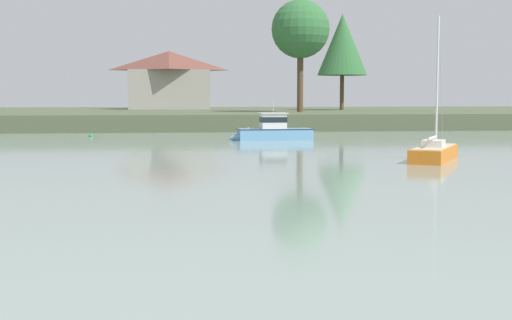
% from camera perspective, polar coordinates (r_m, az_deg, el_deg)
% --- Properties ---
extents(far_shore_bank, '(235.13, 56.53, 1.77)m').
position_cam_1_polar(far_shore_bank, '(100.95, -9.85, 3.45)').
color(far_shore_bank, '#4C563D').
rests_on(far_shore_bank, ground).
extents(sailboat_orange, '(4.79, 6.44, 8.76)m').
position_cam_1_polar(sailboat_orange, '(42.13, 14.02, 0.26)').
color(sailboat_orange, orange).
rests_on(sailboat_orange, ground).
extents(cruiser_skyblue, '(7.19, 2.33, 4.18)m').
position_cam_1_polar(cruiser_skyblue, '(59.85, 0.97, 2.09)').
color(cruiser_skyblue, '#669ECC').
rests_on(cruiser_skyblue, ground).
extents(mooring_buoy_green, '(0.36, 0.36, 0.41)m').
position_cam_1_polar(mooring_buoy_green, '(66.53, -13.03, 1.88)').
color(mooring_buoy_green, '#1E8C47').
rests_on(mooring_buoy_green, ground).
extents(shore_tree_left, '(6.98, 6.98, 13.40)m').
position_cam_1_polar(shore_tree_left, '(86.90, 3.57, 10.34)').
color(shore_tree_left, brown).
rests_on(shore_tree_left, far_shore_bank).
extents(shore_tree_far_right, '(6.90, 6.90, 13.24)m').
position_cam_1_polar(shore_tree_far_right, '(100.69, 6.91, 9.11)').
color(shore_tree_far_right, brown).
rests_on(shore_tree_far_right, far_shore_bank).
extents(cottage_near_water, '(12.64, 8.38, 8.55)m').
position_cam_1_polar(cottage_near_water, '(107.26, -6.95, 6.42)').
color(cottage_near_water, '#9E998E').
rests_on(cottage_near_water, far_shore_bank).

